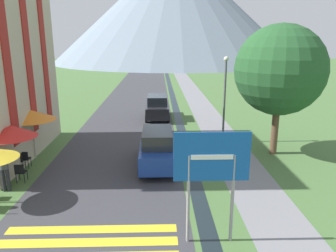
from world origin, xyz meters
name	(u,v)px	position (x,y,z in m)	size (l,w,h in m)	color
ground_plane	(163,119)	(0.00, 20.00, 0.00)	(160.00, 160.00, 0.00)	#476B38
road	(138,97)	(-2.50, 30.00, 0.00)	(6.40, 60.00, 0.01)	#38383D
footpath	(195,96)	(3.60, 30.00, 0.00)	(2.20, 60.00, 0.01)	slate
drainage_channel	(173,97)	(1.20, 30.00, 0.00)	(0.60, 60.00, 0.00)	black
crosswalk_marking	(85,250)	(-2.50, 3.77, 0.01)	(5.44, 2.54, 0.01)	yellow
mountain_distant	(175,6)	(4.38, 86.60, 14.35)	(64.08, 64.08, 28.69)	slate
road_sign	(212,168)	(1.17, 4.10, 2.38)	(2.18, 0.11, 3.44)	gray
parked_car_near	(157,148)	(-0.40, 10.31, 0.91)	(1.72, 4.35, 1.82)	navy
parked_car_far	(157,107)	(-0.41, 20.07, 0.91)	(1.80, 4.17, 1.82)	black
cafe_chair_far_right	(25,158)	(-6.66, 10.14, 0.51)	(0.40, 0.40, 0.85)	black
cafe_chair_far_left	(19,160)	(-6.85, 9.94, 0.51)	(0.40, 0.40, 0.85)	black
cafe_chair_middle	(20,171)	(-6.21, 8.52, 0.51)	(0.40, 0.40, 0.85)	black
cafe_umbrella_middle_red	(11,131)	(-6.49, 8.74, 2.22)	(2.08, 2.08, 2.49)	#B7B2A8
cafe_umbrella_rear_orange	(31,115)	(-6.67, 11.54, 2.27)	(2.36, 2.36, 2.52)	#B7B2A8
person_standing_terrace	(4,167)	(-6.47, 7.72, 1.04)	(0.32, 0.32, 1.79)	#282833
person_seated_far	(10,160)	(-7.01, 9.44, 0.69)	(0.32, 0.32, 1.25)	#282833
streetlamp	(225,92)	(3.49, 13.98, 2.98)	(0.28, 0.28, 5.01)	#515156
tree_by_path	(280,70)	(5.80, 11.87, 4.43)	(4.58, 4.58, 6.73)	brown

